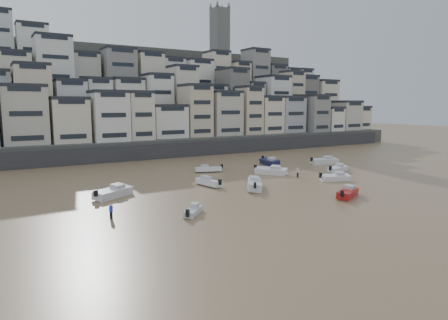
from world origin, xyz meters
TOP-DOWN VIEW (x-y plane):
  - ground at (0.00, 0.00)m, footprint 400.00×400.00m
  - harbor_wall at (10.00, 65.00)m, footprint 140.00×3.00m
  - hillside at (14.73, 104.84)m, footprint 141.04×66.00m
  - boat_a at (12.69, 15.02)m, footprint 5.87×4.16m
  - boat_b at (19.92, 24.05)m, footprint 5.52×3.71m
  - boat_c at (5.01, 25.81)m, footprint 5.63×6.83m
  - boat_d at (27.01, 30.11)m, footprint 5.62×2.90m
  - boat_e at (14.67, 34.29)m, footprint 5.12×6.27m
  - boat_f at (0.34, 31.24)m, footprint 2.74×5.55m
  - boat_g at (32.02, 38.43)m, footprint 6.77×3.45m
  - boat_h at (6.44, 42.37)m, footprint 5.58×3.43m
  - boat_i at (21.43, 43.39)m, footprint 2.79×6.30m
  - boat_j at (-9.03, 18.07)m, footprint 3.82×3.81m
  - boat_k at (-14.37, 31.21)m, footprint 6.62×5.09m
  - person_blue at (-17.48, 21.06)m, footprint 0.44×0.44m
  - person_pink at (16.82, 29.62)m, footprint 0.44×0.44m

SIDE VIEW (x-z plane):
  - ground at x=0.00m, z-range 0.00..0.00m
  - boat_j at x=-9.03m, z-range 0.00..1.11m
  - boat_b at x=19.92m, z-range 0.00..1.44m
  - boat_h at x=6.44m, z-range 0.00..1.45m
  - boat_f at x=0.34m, z-range 0.00..1.45m
  - boat_d at x=27.01m, z-range 0.00..1.46m
  - boat_a at x=12.69m, z-range 0.00..1.54m
  - boat_i at x=21.43m, z-range 0.00..1.66m
  - boat_e at x=14.67m, z-range 0.00..1.69m
  - person_blue at x=-17.48m, z-range 0.00..1.74m
  - person_pink at x=16.82m, z-range 0.00..1.74m
  - boat_k at x=-14.37m, z-range 0.00..1.76m
  - boat_g at x=32.02m, z-range 0.00..1.76m
  - boat_c at x=5.01m, z-range 0.00..1.84m
  - harbor_wall at x=10.00m, z-range 0.00..3.50m
  - hillside at x=14.73m, z-range -11.99..38.01m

